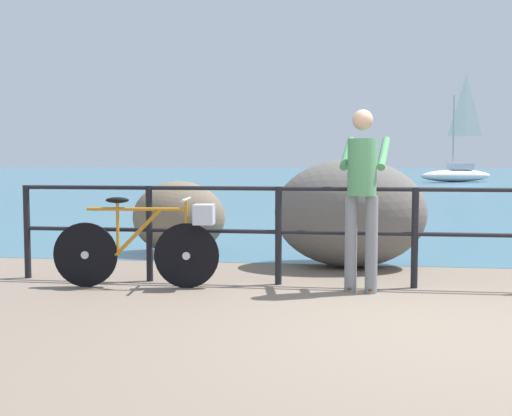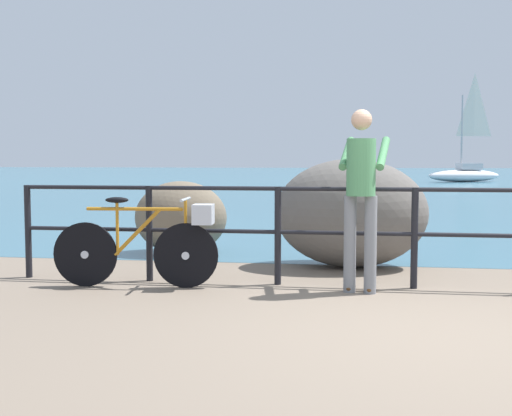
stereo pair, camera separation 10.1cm
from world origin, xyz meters
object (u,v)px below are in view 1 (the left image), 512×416
at_px(bicycle, 150,242).
at_px(breakwater_boulder_main, 350,213).
at_px(person_at_railing, 362,191).
at_px(sailboat, 457,170).
at_px(breakwater_boulder_left, 179,218).

height_order(bicycle, breakwater_boulder_main, breakwater_boulder_main).
bearing_deg(person_at_railing, sailboat, -1.55).
xyz_separation_m(bicycle, person_at_railing, (2.12, 0.06, 0.53)).
distance_m(breakwater_boulder_main, breakwater_boulder_left, 2.46).
relative_size(person_at_railing, breakwater_boulder_left, 1.39).
relative_size(breakwater_boulder_main, breakwater_boulder_left, 1.43).
bearing_deg(breakwater_boulder_main, person_at_railing, -86.17).
relative_size(breakwater_boulder_main, sailboat, 0.30).
bearing_deg(breakwater_boulder_left, sailboat, 73.91).
bearing_deg(breakwater_boulder_main, sailboat, 78.42).
relative_size(bicycle, person_at_railing, 0.95).
xyz_separation_m(person_at_railing, breakwater_boulder_left, (-2.43, 2.29, -0.49)).
relative_size(person_at_railing, sailboat, 0.29).
height_order(person_at_railing, breakwater_boulder_left, person_at_railing).
xyz_separation_m(breakwater_boulder_main, sailboat, (6.26, 30.54, 0.05)).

